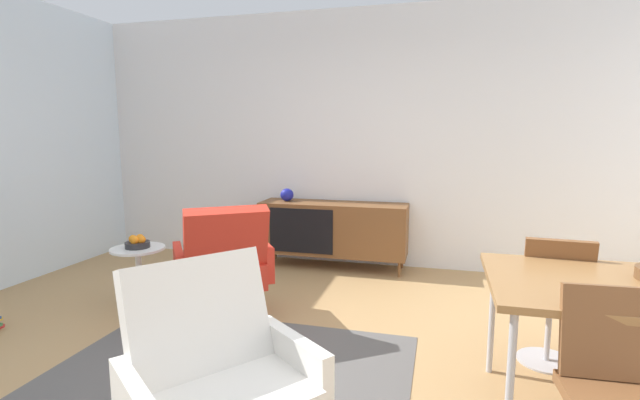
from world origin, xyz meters
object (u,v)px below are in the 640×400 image
object	(u,v)px
vase_cobalt	(287,195)
side_table_round	(139,270)
lounge_chair_red	(224,264)
armchair_black_shell	(216,381)
fruit_bowl	(137,243)
sideboard	(333,228)
dining_chair_front_left	(619,393)
dining_chair_back_left	(553,295)

from	to	relation	value
vase_cobalt	side_table_round	world-z (taller)	vase_cobalt
lounge_chair_red	armchair_black_shell	size ratio (longest dim) A/B	1.00
lounge_chair_red	fruit_bowl	world-z (taller)	lounge_chair_red
vase_cobalt	sideboard	bearing A→B (deg)	-0.20
sideboard	vase_cobalt	xyz separation A→B (m)	(-0.53, 0.00, 0.35)
dining_chair_front_left	side_table_round	distance (m)	3.40
lounge_chair_red	fruit_bowl	size ratio (longest dim) A/B	4.73
vase_cobalt	armchair_black_shell	size ratio (longest dim) A/B	0.16
dining_chair_front_left	fruit_bowl	size ratio (longest dim) A/B	4.28
dining_chair_back_left	side_table_round	world-z (taller)	dining_chair_back_left
vase_cobalt	armchair_black_shell	xyz separation A→B (m)	(0.80, -3.19, -0.32)
lounge_chair_red	side_table_round	size ratio (longest dim) A/B	1.82
lounge_chair_red	fruit_bowl	xyz separation A→B (m)	(-0.83, 0.08, 0.10)
sideboard	armchair_black_shell	size ratio (longest dim) A/B	1.69
dining_chair_front_left	vase_cobalt	bearing A→B (deg)	129.28
sideboard	dining_chair_front_left	distance (m)	3.40
dining_chair_back_left	armchair_black_shell	distance (m)	2.12
vase_cobalt	fruit_bowl	world-z (taller)	vase_cobalt
lounge_chair_red	vase_cobalt	bearing A→B (deg)	91.66
side_table_round	fruit_bowl	world-z (taller)	fruit_bowl
vase_cobalt	fruit_bowl	size ratio (longest dim) A/B	0.74
fruit_bowl	lounge_chair_red	bearing A→B (deg)	-5.54
vase_cobalt	dining_chair_back_left	size ratio (longest dim) A/B	0.17
sideboard	dining_chair_back_left	world-z (taller)	dining_chair_back_left
dining_chair_back_left	armchair_black_shell	bearing A→B (deg)	-137.18
side_table_round	dining_chair_front_left	bearing A→B (deg)	-22.71
vase_cobalt	dining_chair_front_left	world-z (taller)	vase_cobalt
dining_chair_back_left	dining_chair_front_left	size ratio (longest dim) A/B	1.00
dining_chair_front_left	lounge_chair_red	bearing A→B (deg)	151.89
dining_chair_back_left	lounge_chair_red	distance (m)	2.30
vase_cobalt	dining_chair_back_left	bearing A→B (deg)	-36.76
sideboard	dining_chair_front_left	world-z (taller)	dining_chair_front_left
vase_cobalt	lounge_chair_red	xyz separation A→B (m)	(0.05, -1.64, -0.32)
vase_cobalt	side_table_round	size ratio (longest dim) A/B	0.28
armchair_black_shell	fruit_bowl	xyz separation A→B (m)	(-1.58, 1.63, 0.10)
dining_chair_back_left	lounge_chair_red	xyz separation A→B (m)	(-2.30, 0.11, -0.00)
vase_cobalt	side_table_round	bearing A→B (deg)	-116.56
lounge_chair_red	armchair_black_shell	distance (m)	1.72
dining_chair_back_left	sideboard	bearing A→B (deg)	136.11
sideboard	lounge_chair_red	world-z (taller)	lounge_chair_red
armchair_black_shell	sideboard	bearing A→B (deg)	94.85
sideboard	vase_cobalt	bearing A→B (deg)	179.80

